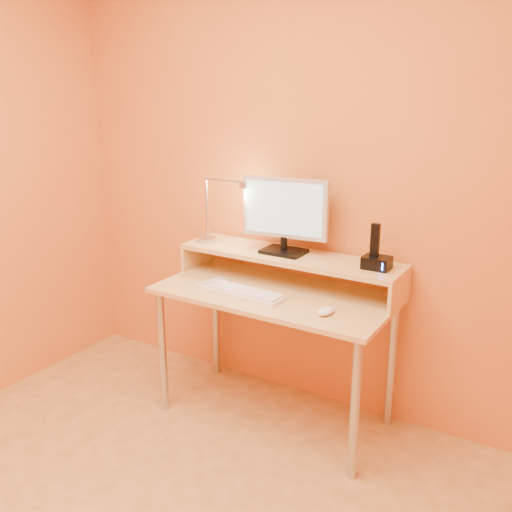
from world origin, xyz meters
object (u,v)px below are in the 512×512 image
Objects in this scene: lamp_base at (208,240)px; keyboard at (245,294)px; remote_control at (213,283)px; monitor_panel at (285,208)px; phone_dock at (377,263)px; mouse at (326,311)px.

lamp_base is 0.24× the size of keyboard.
remote_control is at bearing 169.78° from keyboard.
remote_control is at bearing -48.98° from lamp_base.
remote_control is at bearing -148.61° from monitor_panel.
phone_dock reaches higher than lamp_base.
monitor_panel is at bearing 178.02° from phone_dock.
monitor_panel is at bearing 51.09° from remote_control.
mouse reaches higher than remote_control.
keyboard is 0.44m from mouse.
lamp_base reaches higher than mouse.
monitor_panel is 0.49m from keyboard.
phone_dock is at bearing 75.93° from mouse.
phone_dock is 1.26× the size of mouse.
phone_dock is 0.36m from mouse.
mouse is at bearing -17.13° from lamp_base.
mouse is 0.60× the size of remote_control.
lamp_base reaches higher than keyboard.
monitor_panel is 0.62m from mouse.
monitor_panel is 0.52m from lamp_base.
lamp_base is 0.97× the size of mouse.
mouse is (-0.13, -0.29, -0.17)m from phone_dock.
lamp_base is 0.31m from remote_control.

